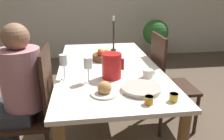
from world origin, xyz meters
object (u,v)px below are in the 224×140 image
at_px(fruit_bowl, 103,56).
at_px(serving_tray, 141,89).
at_px(chair_person_side, 35,109).
at_px(wine_glass_juice, 88,64).
at_px(teacup_near_person, 148,75).
at_px(bread_plate, 105,90).
at_px(person_seated, 19,88).
at_px(jam_jar_red, 149,100).
at_px(chair_opposite, 167,81).
at_px(candlestick_tall, 114,37).
at_px(wine_glass_water, 64,61).
at_px(potted_plant, 155,35).
at_px(jam_jar_amber, 174,97).
at_px(red_pitcher, 112,66).

bearing_deg(fruit_bowl, serving_tray, -74.75).
height_order(chair_person_side, wine_glass_juice, chair_person_side).
bearing_deg(serving_tray, wine_glass_juice, 150.76).
height_order(teacup_near_person, bread_plate, bread_plate).
bearing_deg(person_seated, jam_jar_red, -117.27).
relative_size(chair_opposite, person_seated, 0.84).
bearing_deg(candlestick_tall, wine_glass_juice, -109.73).
distance_m(jam_jar_red, fruit_bowl, 0.91).
bearing_deg(fruit_bowl, teacup_near_person, -59.17).
bearing_deg(candlestick_tall, teacup_near_person, -80.36).
xyz_separation_m(wine_glass_water, serving_tray, (0.53, -0.28, -0.13)).
bearing_deg(fruit_bowl, potted_plant, 59.45).
height_order(person_seated, jam_jar_amber, person_seated).
xyz_separation_m(jam_jar_red, potted_plant, (1.05, 3.00, -0.23)).
relative_size(fruit_bowl, potted_plant, 0.23).
distance_m(chair_person_side, fruit_bowl, 0.78).
bearing_deg(teacup_near_person, wine_glass_water, 173.47).
height_order(jam_jar_red, candlestick_tall, candlestick_tall).
relative_size(chair_person_side, candlestick_tall, 2.65).
xyz_separation_m(jam_jar_red, candlestick_tall, (-0.04, 1.24, 0.12)).
xyz_separation_m(chair_person_side, serving_tray, (0.77, -0.27, 0.25)).
bearing_deg(potted_plant, fruit_bowl, -120.55).
relative_size(chair_opposite, fruit_bowl, 5.16).
relative_size(chair_opposite, bread_plate, 5.40).
xyz_separation_m(chair_person_side, jam_jar_red, (0.77, -0.45, 0.26)).
bearing_deg(bread_plate, fruit_bowl, 85.51).
xyz_separation_m(person_seated, serving_tray, (0.87, -0.26, 0.06)).
bearing_deg(teacup_near_person, fruit_bowl, 120.83).
height_order(serving_tray, potted_plant, potted_plant).
bearing_deg(serving_tray, fruit_bowl, 105.25).
height_order(chair_opposite, candlestick_tall, candlestick_tall).
xyz_separation_m(jam_jar_amber, jam_jar_red, (-0.16, -0.01, 0.00)).
relative_size(jam_jar_red, potted_plant, 0.06).
distance_m(bread_plate, fruit_bowl, 0.73).
distance_m(chair_person_side, person_seated, 0.21).
bearing_deg(bread_plate, potted_plant, 65.35).
bearing_deg(potted_plant, jam_jar_amber, -106.60).
bearing_deg(wine_glass_juice, person_seated, 172.47).
height_order(chair_person_side, jam_jar_red, chair_person_side).
distance_m(chair_opposite, jam_jar_red, 0.99).
bearing_deg(person_seated, red_pitcher, -90.52).
relative_size(teacup_near_person, serving_tray, 0.50).
relative_size(wine_glass_juice, bread_plate, 1.03).
relative_size(chair_opposite, wine_glass_water, 5.15).
relative_size(red_pitcher, serving_tray, 0.72).
bearing_deg(red_pitcher, jam_jar_red, -69.45).
distance_m(wine_glass_juice, fruit_bowl, 0.55).
height_order(wine_glass_juice, bread_plate, wine_glass_juice).
height_order(teacup_near_person, candlestick_tall, candlestick_tall).
bearing_deg(fruit_bowl, wine_glass_juice, -106.63).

